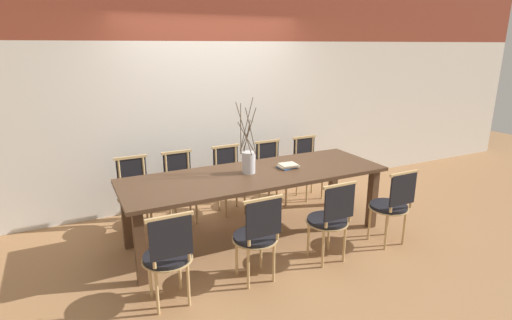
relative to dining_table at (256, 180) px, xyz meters
The scene contains 14 objects.
ground_plane 0.68m from the dining_table, ahead, with size 16.00×16.00×0.00m, color #9E7047.
wall_rear 1.63m from the dining_table, 90.00° to the left, with size 12.00×0.06×3.20m.
dining_table is the anchor object (origin of this frame).
chair_near_leftend 1.46m from the dining_table, 145.99° to the right, with size 0.42×0.42×0.87m.
chair_near_left 0.92m from the dining_table, 115.58° to the right, with size 0.42×0.42×0.87m.
chair_near_center 0.93m from the dining_table, 62.46° to the right, with size 0.42×0.42×0.87m.
chair_near_right 1.49m from the dining_table, 33.17° to the right, with size 0.42×0.42×0.87m.
chair_far_leftend 1.44m from the dining_table, 145.56° to the left, with size 0.42×0.42×0.87m.
chair_far_left 1.04m from the dining_table, 127.95° to the left, with size 0.42×0.42×0.87m.
chair_far_center 0.83m from the dining_table, 88.76° to the left, with size 0.42×0.42×0.87m.
chair_far_right 1.05m from the dining_table, 51.80° to the left, with size 0.42×0.42×0.87m.
chair_far_rightend 1.49m from the dining_table, 33.28° to the left, with size 0.42×0.42×0.87m.
vase_centerpiece 0.24m from the dining_table, 147.81° to the left, with size 0.24×0.26×0.82m.
book_stack 0.43m from the dining_table, ahead, with size 0.23×0.19×0.05m.
Camera 1 is at (-1.84, -3.74, 2.12)m, focal length 28.00 mm.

